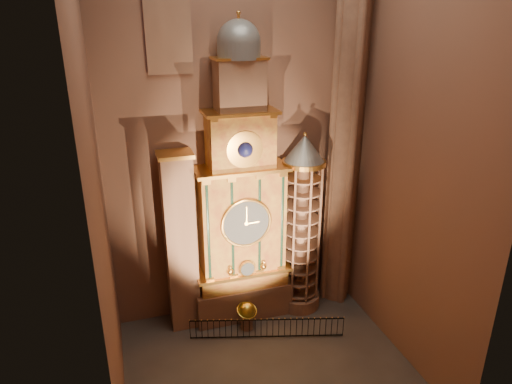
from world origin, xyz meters
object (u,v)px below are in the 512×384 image
object	(u,v)px
portrait_tower	(181,243)
celestial_globe	(247,313)
stair_turret	(301,226)
iron_railing	(267,328)
astronomical_clock	(241,209)

from	to	relation	value
portrait_tower	celestial_globe	bearing A→B (deg)	-26.02
portrait_tower	celestial_globe	size ratio (longest dim) A/B	6.08
stair_turret	celestial_globe	size ratio (longest dim) A/B	6.43
stair_turret	iron_railing	xyz separation A→B (m)	(-2.87, -2.44, -4.63)
astronomical_clock	portrait_tower	size ratio (longest dim) A/B	1.64
iron_railing	celestial_globe	bearing A→B (deg)	125.17
portrait_tower	stair_turret	bearing A→B (deg)	-2.33
stair_turret	iron_railing	distance (m)	5.97
iron_railing	portrait_tower	bearing A→B (deg)	146.02
stair_turret	celestial_globe	bearing A→B (deg)	-160.58
stair_turret	celestial_globe	xyz separation A→B (m)	(-3.67, -1.29, -4.26)
astronomical_clock	portrait_tower	distance (m)	3.73
portrait_tower	stair_turret	xyz separation A→B (m)	(6.90, -0.28, 0.12)
portrait_tower	astronomical_clock	bearing A→B (deg)	-0.29
astronomical_clock	celestial_globe	bearing A→B (deg)	-96.32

